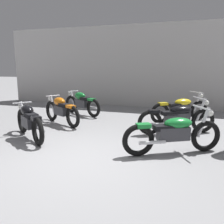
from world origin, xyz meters
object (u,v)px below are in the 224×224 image
motorcycle_right_row_1 (177,117)px  motorcycle_right_row_2 (180,108)px  motorcycle_left_row_1 (61,110)px  motorcycle_left_row_2 (82,103)px  motorcycle_left_row_0 (29,121)px  motorcycle_right_row_0 (174,133)px

motorcycle_right_row_1 → motorcycle_right_row_2: (0.02, 1.47, 0.00)m
motorcycle_left_row_1 → motorcycle_right_row_1: motorcycle_right_row_1 is taller
motorcycle_right_row_1 → motorcycle_left_row_2: bearing=156.9°
motorcycle_left_row_1 → motorcycle_left_row_2: size_ratio=0.97×
motorcycle_right_row_1 → motorcycle_left_row_0: bearing=-155.4°
motorcycle_left_row_2 → motorcycle_right_row_0: (3.56, -3.08, -0.01)m
motorcycle_right_row_0 → motorcycle_left_row_1: bearing=156.5°
motorcycle_left_row_0 → motorcycle_right_row_1: size_ratio=0.83×
motorcycle_left_row_1 → motorcycle_left_row_0: bearing=-89.5°
motorcycle_right_row_1 → motorcycle_right_row_2: same height
motorcycle_left_row_0 → motorcycle_left_row_1: bearing=90.5°
motorcycle_left_row_1 → motorcycle_right_row_2: size_ratio=0.99×
motorcycle_left_row_2 → motorcycle_right_row_1: (3.56, -1.52, -0.01)m
motorcycle_left_row_1 → motorcycle_right_row_0: size_ratio=0.91×
motorcycle_left_row_0 → motorcycle_right_row_1: bearing=24.6°
motorcycle_left_row_1 → motorcycle_right_row_2: 3.85m
motorcycle_left_row_1 → motorcycle_right_row_1: size_ratio=0.88×
motorcycle_right_row_0 → motorcycle_right_row_1: 1.56m
motorcycle_left_row_0 → motorcycle_left_row_1: 1.59m
motorcycle_right_row_0 → motorcycle_right_row_2: 3.03m
motorcycle_left_row_2 → motorcycle_right_row_2: 3.58m
motorcycle_left_row_1 → motorcycle_right_row_0: motorcycle_right_row_0 is taller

